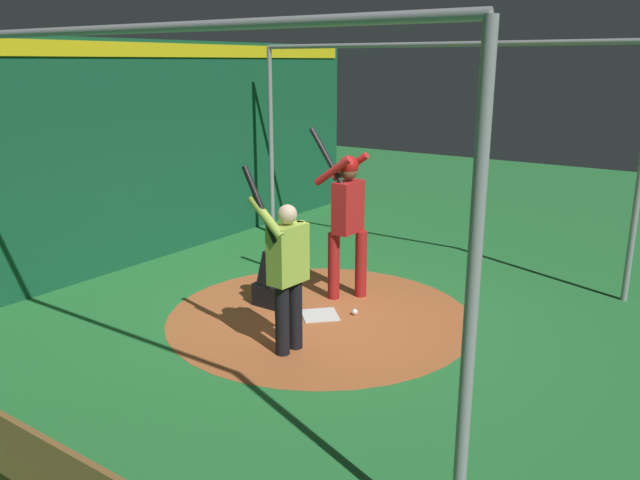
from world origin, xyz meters
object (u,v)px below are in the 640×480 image
at_px(baseball_0, 355,312).
at_px(batter, 347,212).
at_px(catcher, 277,277).
at_px(home_plate, 320,315).
at_px(visitor, 287,268).

bearing_deg(baseball_0, batter, 132.20).
relative_size(batter, catcher, 2.31).
bearing_deg(baseball_0, home_plate, -141.41).
bearing_deg(baseball_0, catcher, -165.52).
xyz_separation_m(catcher, visitor, (0.93, -0.98, 0.55)).
bearing_deg(home_plate, catcher, 179.42).
relative_size(home_plate, catcher, 0.45).
xyz_separation_m(batter, baseball_0, (0.42, -0.46, -1.09)).
relative_size(catcher, visitor, 0.48).
bearing_deg(catcher, home_plate, -0.58).
height_order(home_plate, baseball_0, baseball_0).
relative_size(home_plate, baseball_0, 5.68).
relative_size(batter, visitor, 1.10).
distance_m(home_plate, batter, 1.33).
xyz_separation_m(batter, catcher, (-0.57, -0.72, -0.76)).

